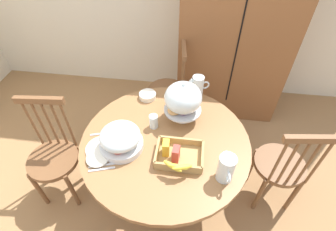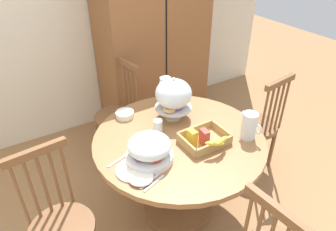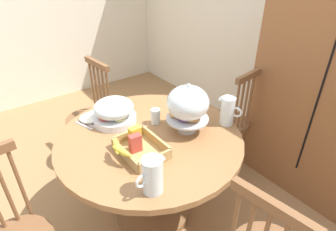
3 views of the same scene
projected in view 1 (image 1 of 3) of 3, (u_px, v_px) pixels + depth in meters
The scene contains 18 objects.
ground_plane at pixel (151, 209), 2.22m from camera, with size 10.00×10.00×0.00m, color #997047.
wooden_armoire at pixel (236, 28), 2.53m from camera, with size 1.18×0.60×1.96m.
dining_table at pixel (165, 158), 1.96m from camera, with size 1.21×1.21×0.74m.
windsor_chair_near_window at pixel (281, 167), 1.99m from camera, with size 0.40×0.40×0.97m.
windsor_chair_by_cabinet at pixel (169, 91), 2.66m from camera, with size 0.40×0.40×0.97m.
windsor_chair_facing_door at pixel (54, 157), 2.06m from camera, with size 0.40×0.40×0.97m.
pastry_stand_with_dome at pixel (183, 99), 1.83m from camera, with size 0.28×0.28×0.34m.
fruit_platter_covered at pixel (121, 139), 1.71m from camera, with size 0.30×0.30×0.18m.
orange_juice_pitcher at pixel (198, 88), 2.09m from camera, with size 0.17×0.10×0.20m.
milk_pitcher at pixel (226, 169), 1.54m from camera, with size 0.11×0.19×0.20m.
cereal_basket at pixel (177, 156), 1.67m from camera, with size 0.32×0.30×0.12m.
china_plate_large at pixel (102, 148), 1.76m from camera, with size 0.22×0.22×0.01m, color white.
china_plate_small at pixel (98, 158), 1.68m from camera, with size 0.15×0.15×0.01m, color white.
cereal_bowl at pixel (148, 96), 2.13m from camera, with size 0.14×0.14×0.04m, color white.
drinking_glass at pixel (153, 121), 1.87m from camera, with size 0.06×0.06×0.11m, color silver.
table_knife at pixel (102, 165), 1.66m from camera, with size 0.17×0.01×0.01m, color silver.
dinner_fork at pixel (102, 169), 1.64m from camera, with size 0.17×0.01×0.01m, color silver.
soup_spoon at pixel (102, 134), 1.86m from camera, with size 0.17×0.01×0.01m, color silver.
Camera 1 is at (0.28, -0.98, 2.14)m, focal length 27.21 mm.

